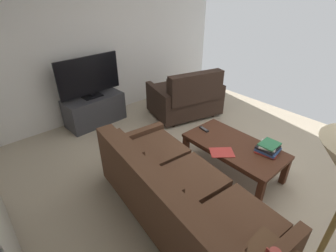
% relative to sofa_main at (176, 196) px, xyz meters
% --- Properties ---
extents(ground_plane, '(5.37, 4.88, 0.01)m').
position_rel_sofa_main_xyz_m(ground_plane, '(0.13, -0.96, -0.35)').
color(ground_plane, '#B7A88E').
extents(wall_right, '(0.12, 4.88, 2.72)m').
position_rel_sofa_main_xyz_m(wall_right, '(2.82, -0.96, 1.01)').
color(wall_right, white).
rests_on(wall_right, ground).
extents(sofa_main, '(2.15, 1.08, 0.81)m').
position_rel_sofa_main_xyz_m(sofa_main, '(0.00, 0.00, 0.00)').
color(sofa_main, black).
rests_on(sofa_main, ground).
extents(loveseat_near, '(1.12, 1.37, 0.90)m').
position_rel_sofa_main_xyz_m(loveseat_near, '(1.66, -1.78, 0.03)').
color(loveseat_near, black).
rests_on(loveseat_near, ground).
extents(coffee_table, '(1.24, 0.66, 0.41)m').
position_rel_sofa_main_xyz_m(coffee_table, '(0.11, -1.10, 0.00)').
color(coffee_table, '#4C2819').
rests_on(coffee_table, ground).
extents(tv_stand, '(0.53, 1.01, 0.50)m').
position_rel_sofa_main_xyz_m(tv_stand, '(2.50, -0.36, -0.10)').
color(tv_stand, '#38383D').
rests_on(tv_stand, ground).
extents(flat_tv, '(0.22, 1.08, 0.68)m').
position_rel_sofa_main_xyz_m(flat_tv, '(2.50, -0.36, 0.51)').
color(flat_tv, black).
rests_on(flat_tv, tv_stand).
extents(book_stack, '(0.29, 0.28, 0.11)m').
position_rel_sofa_main_xyz_m(book_stack, '(-0.24, -1.28, 0.11)').
color(book_stack, '#C63833').
rests_on(book_stack, coffee_table).
extents(tv_remote, '(0.16, 0.07, 0.02)m').
position_rel_sofa_main_xyz_m(tv_remote, '(0.61, -1.08, 0.07)').
color(tv_remote, black).
rests_on(tv_remote, coffee_table).
extents(loose_magazine, '(0.33, 0.34, 0.01)m').
position_rel_sofa_main_xyz_m(loose_magazine, '(0.11, -0.84, 0.07)').
color(loose_magazine, '#C63833').
rests_on(loose_magazine, coffee_table).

